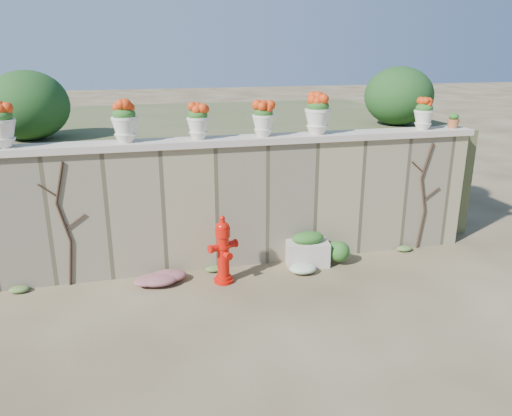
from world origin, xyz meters
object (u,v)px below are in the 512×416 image
object	(u,v)px
planter_box	(308,249)
terracotta_pot	(453,121)
urn_pot_0	(1,125)
fire_hydrant	(223,250)

from	to	relation	value
planter_box	terracotta_pot	xyz separation A→B (m)	(2.76, 0.40, 1.95)
planter_box	urn_pot_0	bearing A→B (deg)	-175.87
fire_hydrant	urn_pot_0	size ratio (longest dim) A/B	1.69
urn_pot_0	planter_box	bearing A→B (deg)	-5.21
fire_hydrant	terracotta_pot	distance (m)	4.60
planter_box	fire_hydrant	bearing A→B (deg)	-159.05
urn_pot_0	terracotta_pot	bearing A→B (deg)	-0.00
fire_hydrant	terracotta_pot	xyz separation A→B (m)	(4.22, 0.70, 1.68)
fire_hydrant	planter_box	distance (m)	1.52
urn_pot_0	terracotta_pot	distance (m)	7.17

